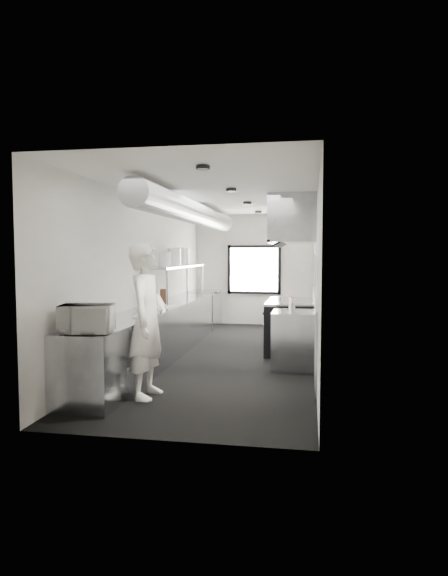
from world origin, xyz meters
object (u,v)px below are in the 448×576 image
at_px(plate_stack_a, 165,260).
at_px(pass_shelf, 178,267).
at_px(small_plate, 140,314).
at_px(plate_stack_c, 180,256).
at_px(line_cook, 148,321).
at_px(microwave, 87,319).
at_px(prep_counter, 157,334).
at_px(exhaust_hood, 294,222).
at_px(knife_block, 163,296).
at_px(squeeze_bottle_e, 293,304).
at_px(deli_tub_b, 108,316).
at_px(plate_stack_b, 174,257).
at_px(cutting_board, 158,306).
at_px(squeeze_bottle_d, 291,304).
at_px(deli_tub_a, 86,323).
at_px(squeeze_bottle_c, 292,305).
at_px(squeeze_bottle_a, 292,308).
at_px(range, 290,325).
at_px(far_work_table, 203,309).
at_px(plate_stack_d, 184,256).
at_px(squeeze_bottle_b, 292,306).
at_px(bottle_station, 293,340).

bearing_deg(plate_stack_a, pass_shelf, 87.09).
height_order(small_plate, plate_stack_c, plate_stack_c).
bearing_deg(line_cook, microwave, 142.74).
relative_size(prep_counter, plate_stack_c, 16.73).
distance_m(exhaust_hood, knife_block, 2.76).
bearing_deg(squeeze_bottle_e, deli_tub_b, -143.57).
bearing_deg(plate_stack_b, microwave, -88.74).
xyz_separation_m(exhaust_hood, cutting_board, (-2.25, -1.15, -1.48)).
distance_m(line_cook, squeeze_bottle_d, 2.71).
relative_size(exhaust_hood, deli_tub_a, 14.75).
distance_m(line_cook, knife_block, 2.90).
distance_m(deli_tub_b, plate_stack_c, 3.53).
bearing_deg(plate_stack_a, exhaust_hood, 10.69).
bearing_deg(plate_stack_a, squeeze_bottle_c, -22.49).
xyz_separation_m(prep_counter, squeeze_bottle_d, (2.25, -0.00, 0.55)).
height_order(prep_counter, squeeze_bottle_c, squeeze_bottle_c).
xyz_separation_m(cutting_board, squeeze_bottle_e, (2.29, 0.07, 0.07)).
height_order(deli_tub_a, squeeze_bottle_a, squeeze_bottle_a).
xyz_separation_m(range, far_work_table, (-2.19, 2.50, -0.02)).
bearing_deg(squeeze_bottle_a, far_work_table, 118.30).
xyz_separation_m(plate_stack_d, squeeze_bottle_a, (2.35, -2.61, -0.76)).
height_order(deli_tub_a, squeeze_bottle_d, squeeze_bottle_d).
xyz_separation_m(prep_counter, squeeze_bottle_a, (2.29, -0.55, 0.54)).
bearing_deg(squeeze_bottle_b, cutting_board, 171.22).
relative_size(knife_block, squeeze_bottle_b, 1.27).
distance_m(microwave, deli_tub_b, 1.08).
height_order(bottle_station, squeeze_bottle_a, squeeze_bottle_a).
distance_m(plate_stack_c, squeeze_bottle_b, 3.21).
bearing_deg(squeeze_bottle_b, plate_stack_b, 145.88).
bearing_deg(bottle_station, exhaust_hood, 92.18).
distance_m(bottle_station, plate_stack_a, 2.85).
relative_size(line_cook, cutting_board, 3.44).
bearing_deg(range, plate_stack_b, 178.02).
height_order(small_plate, squeeze_bottle_c, squeeze_bottle_c).
height_order(bottle_station, squeeze_bottle_b, squeeze_bottle_b).
distance_m(bottle_station, small_plate, 2.43).
distance_m(deli_tub_b, small_plate, 0.71).
distance_m(deli_tub_a, plate_stack_b, 3.70).
bearing_deg(squeeze_bottle_a, line_cook, -138.09).
height_order(prep_counter, plate_stack_b, plate_stack_b).
distance_m(microwave, squeeze_bottle_a, 3.14).
distance_m(exhaust_hood, plate_stack_b, 2.39).
xyz_separation_m(range, bottle_station, (0.11, -1.40, -0.02)).
distance_m(range, knife_block, 2.41).
height_order(plate_stack_d, squeeze_bottle_c, plate_stack_d).
relative_size(range, line_cook, 0.83).
xyz_separation_m(pass_shelf, squeeze_bottle_c, (2.31, -1.71, -0.54)).
distance_m(small_plate, squeeze_bottle_a, 2.28).
height_order(prep_counter, small_plate, small_plate).
bearing_deg(pass_shelf, knife_block, -94.45).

